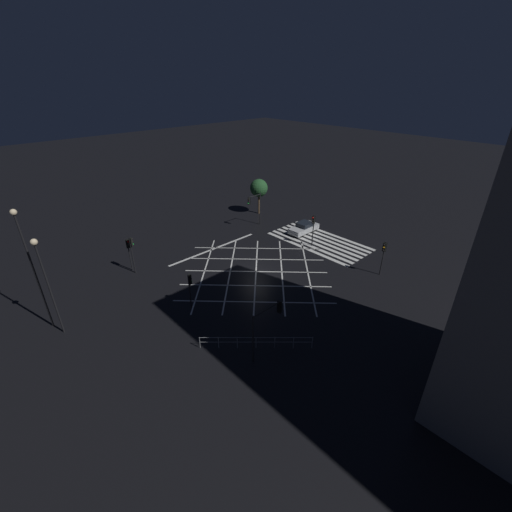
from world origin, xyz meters
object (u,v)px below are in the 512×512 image
(traffic_light_se_cross, at_px, (254,204))
(waiting_car, at_px, (304,228))
(traffic_light_sw_cross, at_px, (383,252))
(street_lamp_east, at_px, (44,271))
(traffic_light_median_north, at_px, (190,284))
(street_tree_near, at_px, (259,188))
(traffic_light_ne_main, at_px, (129,248))
(traffic_light_nw_cross, at_px, (268,319))
(street_lamp_west, at_px, (29,256))
(traffic_light_ne_cross, at_px, (132,248))
(traffic_light_median_south, at_px, (313,225))

(traffic_light_se_cross, xyz_separation_m, waiting_car, (-5.79, -3.31, -2.56))
(traffic_light_sw_cross, relative_size, street_lamp_east, 0.45)
(traffic_light_median_north, xyz_separation_m, street_tree_near, (12.45, -20.00, 1.39))
(waiting_car, bearing_deg, traffic_light_ne_main, -16.27)
(traffic_light_sw_cross, distance_m, traffic_light_median_north, 18.88)
(traffic_light_nw_cross, xyz_separation_m, waiting_car, (11.91, -18.51, -2.34))
(traffic_light_sw_cross, bearing_deg, street_lamp_west, -27.97)
(traffic_light_median_north, bearing_deg, street_lamp_east, 155.67)
(traffic_light_median_north, xyz_separation_m, traffic_light_ne_main, (9.51, 0.91, 0.17))
(street_lamp_east, bearing_deg, traffic_light_sw_cross, -115.88)
(traffic_light_median_north, xyz_separation_m, traffic_light_ne_cross, (8.90, 0.83, 0.44))
(traffic_light_ne_cross, height_order, traffic_light_nw_cross, traffic_light_nw_cross)
(traffic_light_median_south, relative_size, street_lamp_east, 0.47)
(traffic_light_median_north, bearing_deg, traffic_light_median_south, 1.35)
(traffic_light_ne_cross, xyz_separation_m, street_lamp_east, (-4.72, 8.42, 2.76))
(traffic_light_median_south, bearing_deg, traffic_light_median_north, 1.35)
(traffic_light_median_north, height_order, traffic_light_se_cross, traffic_light_se_cross)
(traffic_light_median_north, bearing_deg, traffic_light_se_cross, 30.05)
(traffic_light_nw_cross, bearing_deg, traffic_light_ne_main, 96.02)
(traffic_light_ne_main, xyz_separation_m, waiting_car, (-5.95, -20.39, -1.93))
(traffic_light_ne_main, height_order, waiting_car, traffic_light_ne_main)
(traffic_light_nw_cross, relative_size, traffic_light_se_cross, 0.92)
(traffic_light_ne_cross, distance_m, waiting_car, 21.11)
(traffic_light_nw_cross, xyz_separation_m, street_lamp_east, (12.53, 10.22, 2.62))
(traffic_light_ne_main, bearing_deg, traffic_light_median_south, 63.17)
(traffic_light_sw_cross, bearing_deg, traffic_light_ne_main, -45.36)
(traffic_light_ne_main, xyz_separation_m, street_lamp_east, (-5.33, 8.33, 3.03))
(traffic_light_sw_cross, bearing_deg, waiting_car, -102.23)
(traffic_light_sw_cross, relative_size, traffic_light_median_north, 1.09)
(traffic_light_sw_cross, distance_m, traffic_light_nw_cross, 15.90)
(street_lamp_west, xyz_separation_m, waiting_car, (-2.03, -29.11, -5.80))
(traffic_light_ne_cross, height_order, street_tree_near, street_tree_near)
(traffic_light_se_cross, xyz_separation_m, street_tree_near, (3.10, -3.83, 0.59))
(street_lamp_west, distance_m, waiting_car, 29.75)
(traffic_light_ne_cross, xyz_separation_m, traffic_light_ne_main, (0.61, 0.09, -0.27))
(traffic_light_ne_cross, distance_m, traffic_light_ne_main, 0.68)
(traffic_light_se_cross, bearing_deg, street_lamp_east, 11.50)
(street_lamp_west, bearing_deg, street_tree_near, -76.96)
(traffic_light_se_cross, height_order, street_lamp_west, street_lamp_west)
(traffic_light_ne_cross, distance_m, traffic_light_nw_cross, 17.34)
(traffic_light_ne_cross, bearing_deg, street_lamp_east, -150.71)
(street_lamp_east, bearing_deg, traffic_light_median_north, -114.33)
(waiting_car, bearing_deg, street_lamp_east, -1.23)
(street_lamp_east, bearing_deg, traffic_light_ne_main, -57.37)
(traffic_light_ne_cross, distance_m, street_tree_near, 21.15)
(street_lamp_east, bearing_deg, street_tree_near, -74.21)
(waiting_car, bearing_deg, traffic_light_se_cross, -60.21)
(waiting_car, bearing_deg, traffic_light_ne_cross, -14.74)
(traffic_light_ne_cross, relative_size, waiting_car, 0.93)
(traffic_light_median_south, height_order, traffic_light_median_north, traffic_light_median_south)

